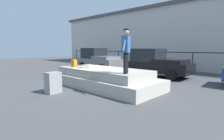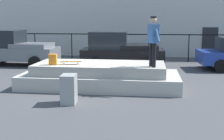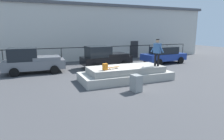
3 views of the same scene
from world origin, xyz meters
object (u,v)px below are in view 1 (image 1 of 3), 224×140
at_px(backpack, 74,63).
at_px(car_grey_pickup_near, 98,59).
at_px(skateboard, 83,66).
at_px(utility_box, 53,83).
at_px(skateboarder, 126,48).
at_px(car_black_pickup_mid, 156,63).

relative_size(backpack, car_grey_pickup_near, 0.09).
height_order(skateboard, utility_box, skateboard).
bearing_deg(car_grey_pickup_near, utility_box, -54.67).
bearing_deg(skateboard, utility_box, -77.00).
relative_size(skateboarder, skateboard, 2.13).
height_order(skateboard, backpack, backpack).
relative_size(skateboarder, backpack, 4.45).
distance_m(backpack, car_black_pickup_mid, 5.61).
bearing_deg(utility_box, car_grey_pickup_near, 120.86).
distance_m(skateboard, car_grey_pickup_near, 6.84).
distance_m(backpack, utility_box, 2.20).
relative_size(skateboarder, car_black_pickup_mid, 0.40).
relative_size(skateboarder, utility_box, 1.95).
bearing_deg(car_black_pickup_mid, backpack, -110.17).
xyz_separation_m(skateboarder, car_black_pickup_mid, (-1.69, 5.28, -1.00)).
relative_size(skateboard, car_grey_pickup_near, 0.18).
height_order(skateboarder, backpack, skateboarder).
bearing_deg(backpack, car_black_pickup_mid, 63.81).
xyz_separation_m(backpack, car_black_pickup_mid, (1.93, 5.26, -0.17)).
relative_size(skateboard, car_black_pickup_mid, 0.19).
relative_size(skateboard, utility_box, 0.91).
bearing_deg(car_black_pickup_mid, utility_box, -96.93).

